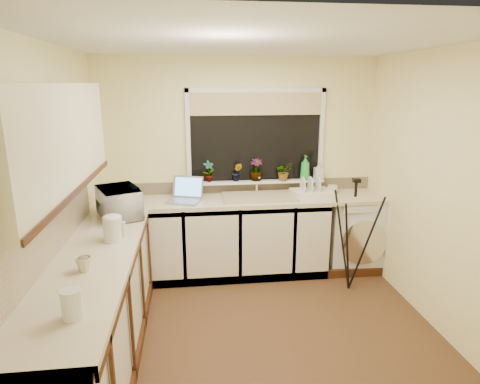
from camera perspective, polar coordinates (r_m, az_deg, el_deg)
name	(u,v)px	position (r m, az deg, el deg)	size (l,w,h in m)	color
floor	(258,331)	(3.86, 2.55, -18.87)	(3.20, 3.20, 0.00)	#503220
ceiling	(262,41)	(3.22, 3.08, 20.30)	(3.20, 3.20, 0.00)	white
wall_back	(238,165)	(4.78, -0.22, 3.82)	(3.20, 3.20, 0.00)	#FDF2A9
wall_front	(314,289)	(1.98, 10.25, -13.14)	(3.20, 3.20, 0.00)	#FDF2A9
wall_left	(56,207)	(3.46, -24.37, -1.91)	(3.00, 3.00, 0.00)	#FDF2A9
wall_right	(442,194)	(3.93, 26.44, -0.23)	(3.00, 3.00, 0.00)	#FDF2A9
base_cabinet_back	(213,239)	(4.69, -3.75, -6.56)	(2.55, 0.60, 0.86)	silver
base_cabinet_left	(97,317)	(3.42, -19.41, -16.13)	(0.54, 2.40, 0.86)	silver
worktop_back	(242,200)	(4.58, 0.23, -1.14)	(3.20, 0.60, 0.04)	beige
worktop_left	(91,262)	(3.22, -20.10, -9.22)	(0.60, 2.40, 0.04)	beige
upper_cabinet	(49,140)	(2.88, -25.12, 6.59)	(0.28, 1.90, 0.70)	silver
splashback_left	(46,233)	(3.21, -25.51, -5.15)	(0.02, 2.40, 0.45)	beige
splashback_back	(239,186)	(4.83, -0.20, 0.82)	(3.20, 0.02, 0.14)	beige
window_glass	(256,137)	(4.74, 2.22, 7.69)	(1.50, 0.02, 1.00)	black
window_blind	(256,104)	(4.69, 2.32, 12.21)	(1.50, 0.02, 0.25)	tan
windowsill	(256,181)	(4.78, 2.26, 1.48)	(1.60, 0.14, 0.03)	white
sink	(259,197)	(4.59, 2.70, -0.66)	(0.82, 0.46, 0.03)	tan
faucet	(257,184)	(4.74, 2.36, 1.16)	(0.03, 0.03, 0.24)	silver
washing_machine	(353,231)	(5.08, 15.53, -5.27)	(0.62, 0.60, 0.88)	silver
laptop	(185,194)	(4.52, -7.63, -0.34)	(0.43, 0.41, 0.25)	#94949B
kettle	(113,229)	(3.49, -17.34, -4.99)	(0.15, 0.15, 0.20)	silver
dish_rack	(312,193)	(4.73, 10.00, -0.16)	(0.44, 0.33, 0.07)	white
tripod	(352,235)	(4.44, 15.44, -5.86)	(0.61, 0.61, 1.22)	black
glass_jug	(72,304)	(2.48, -22.42, -14.25)	(0.12, 0.12, 0.17)	silver
steel_jar	(84,264)	(3.03, -21.01, -9.41)	(0.07, 0.07, 0.10)	silver
microwave	(120,202)	(4.08, -16.47, -1.40)	(0.51, 0.35, 0.28)	white
plant_a	(209,171)	(4.69, -4.38, 2.91)	(0.13, 0.09, 0.25)	#999999
plant_b	(237,172)	(4.72, -0.42, 2.81)	(0.12, 0.09, 0.21)	#999999
plant_c	(256,170)	(4.74, 2.28, 3.13)	(0.14, 0.14, 0.26)	#999999
plant_d	(284,171)	(4.78, 6.13, 2.89)	(0.19, 0.17, 0.21)	#999999
soap_bottle_green	(305,168)	(4.85, 9.09, 3.39)	(0.11, 0.11, 0.29)	green
soap_bottle_clear	(318,171)	(4.90, 10.91, 2.94)	(0.09, 0.09, 0.20)	#999999
cup_back	(332,189)	(4.90, 12.80, 0.38)	(0.12, 0.12, 0.10)	silver
cup_left	(84,264)	(3.03, -21.01, -9.40)	(0.11, 0.11, 0.10)	beige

